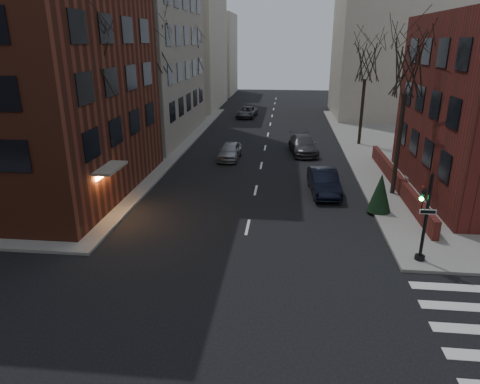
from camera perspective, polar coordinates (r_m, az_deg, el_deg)
name	(u,v)px	position (r m, az deg, el deg)	size (l,w,h in m)	color
low_wall_right	(397,181)	(30.06, 20.25, 1.39)	(0.35, 16.00, 1.00)	#5A1C1A
building_distant_la	(171,43)	(65.96, -9.14, 18.96)	(14.00, 16.00, 18.00)	#C0B5A2
building_distant_ra	(393,52)	(60.25, 19.67, 17.14)	(14.00, 14.00, 16.00)	#C0B5A2
building_distant_lb	(207,55)	(82.16, -4.48, 17.81)	(10.00, 12.00, 14.00)	#C0B5A2
traffic_signal	(424,223)	(20.23, 23.28, -3.86)	(0.76, 0.44, 4.00)	black
tree_left_a	(87,59)	(25.15, -19.69, 16.36)	(4.18, 4.18, 10.26)	#2D231C
tree_left_b	(154,47)	(36.37, -11.45, 18.42)	(4.40, 4.40, 10.80)	#2D231C
tree_left_c	(192,54)	(49.94, -6.46, 17.86)	(3.96, 3.96, 9.72)	#2D231C
tree_right_a	(408,65)	(27.70, 21.52, 15.43)	(3.96, 3.96, 9.72)	#2D231C
tree_right_b	(366,62)	(41.41, 16.51, 16.28)	(3.74, 3.74, 9.18)	#2D231C
streetlamp_near	(150,115)	(32.78, -11.94, 10.07)	(0.36, 0.36, 6.28)	black
streetlamp_far	(201,87)	(52.01, -5.16, 13.77)	(0.36, 0.36, 6.28)	black
parked_sedan	(324,182)	(28.15, 11.11, 1.35)	(1.66, 4.75, 1.57)	black
car_lane_silver	(230,151)	(35.84, -1.36, 5.50)	(1.66, 4.12, 1.40)	#95959A
car_lane_gray	(303,145)	(38.11, 8.42, 6.23)	(2.12, 5.22, 1.52)	#3A3A3F
car_lane_far	(247,112)	(56.18, 0.93, 10.60)	(2.22, 4.82, 1.34)	#424248
sandwich_board	(404,184)	(29.69, 21.03, 1.06)	(0.44, 0.62, 0.99)	white
evergreen_shrub	(380,193)	(25.47, 18.20, -0.08)	(1.34, 1.34, 2.23)	black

